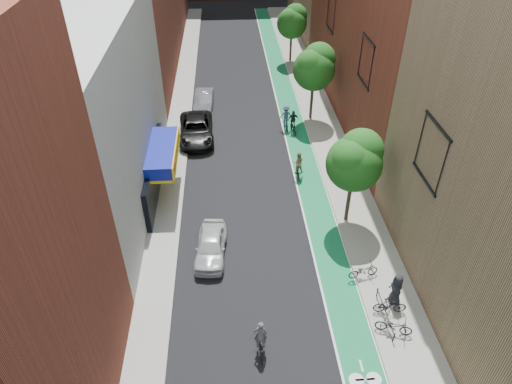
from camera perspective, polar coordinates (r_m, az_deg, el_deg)
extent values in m
plane|color=black|center=(22.64, 2.37, -20.82)|extent=(160.00, 160.00, 0.00)
cube|color=#136E48|center=(42.94, 4.20, 10.26)|extent=(2.00, 68.00, 0.01)
cube|color=gray|center=(42.75, -9.40, 9.82)|extent=(2.00, 68.00, 0.15)
cube|color=gray|center=(43.31, 7.54, 10.38)|extent=(3.00, 68.00, 0.15)
cube|color=silver|center=(30.60, -21.44, 8.78)|extent=(8.00, 20.00, 12.00)
cylinder|color=#332619|center=(29.04, 11.48, -1.04)|extent=(0.24, 0.24, 3.30)
sphere|color=#1A4712|center=(27.49, 12.16, 3.46)|extent=(3.36, 3.36, 3.36)
sphere|color=#1A4712|center=(27.46, 13.01, 5.08)|extent=(2.64, 2.64, 2.64)
sphere|color=#1A4712|center=(26.91, 11.83, 3.95)|extent=(2.40, 2.40, 2.40)
cylinder|color=#332619|center=(40.67, 6.95, 11.20)|extent=(0.24, 0.24, 3.47)
sphere|color=#1A4712|center=(39.53, 7.26, 14.95)|extent=(3.53, 3.53, 3.53)
sphere|color=#1A4712|center=(39.61, 7.87, 16.12)|extent=(2.77, 2.77, 2.77)
sphere|color=#1A4712|center=(39.01, 6.95, 15.47)|extent=(2.52, 2.52, 2.52)
cylinder|color=#332619|center=(53.51, 4.36, 17.57)|extent=(0.24, 0.24, 3.19)
sphere|color=#1A4712|center=(52.71, 4.50, 20.28)|extent=(3.25, 3.25, 3.25)
sphere|color=#1A4712|center=(52.86, 4.95, 21.09)|extent=(2.55, 2.55, 2.55)
sphere|color=#1A4712|center=(52.25, 4.22, 20.67)|extent=(2.32, 2.32, 2.32)
imported|color=silver|center=(26.85, -5.65, -6.68)|extent=(2.02, 4.33, 1.43)
imported|color=black|center=(38.08, -7.48, 7.75)|extent=(3.00, 6.04, 1.65)
imported|color=#999BA1|center=(42.97, -6.53, 11.25)|extent=(1.86, 4.67, 1.51)
imported|color=black|center=(22.68, 0.56, -18.73)|extent=(0.60, 1.61, 0.84)
imported|color=#4A4951|center=(22.09, 0.56, -17.36)|extent=(0.63, 0.43, 1.70)
imported|color=black|center=(33.28, 5.24, 2.66)|extent=(0.53, 1.77, 1.06)
imported|color=#9F805C|center=(33.00, 5.28, 3.70)|extent=(0.82, 0.64, 1.66)
imported|color=black|center=(38.97, 4.65, 8.03)|extent=(0.81, 1.77, 0.90)
imported|color=black|center=(38.72, 4.68, 9.02)|extent=(0.98, 0.51, 1.61)
imported|color=black|center=(39.45, 3.74, 8.49)|extent=(0.63, 1.59, 0.93)
imported|color=#405474|center=(39.18, 3.77, 9.56)|extent=(1.22, 0.80, 1.78)
imported|color=black|center=(24.05, 16.85, -15.72)|extent=(1.89, 1.17, 0.94)
imported|color=black|center=(24.77, 16.41, -13.45)|extent=(1.72, 0.61, 1.01)
imported|color=black|center=(26.16, 13.27, -9.55)|extent=(1.80, 0.90, 0.90)
imported|color=black|center=(25.00, 17.13, -11.52)|extent=(0.71, 0.99, 1.89)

